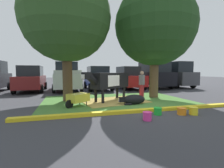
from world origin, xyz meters
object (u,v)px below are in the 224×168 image
Objects in this scene: sedan_blue at (98,78)px; sedan_red at (128,78)px; bucket_pink at (147,116)px; cow_holstein at (109,81)px; suv_dark_grey at (175,75)px; shade_tree_left at (66,17)px; sedan_silver at (31,79)px; person_handler at (142,84)px; pickup_truck_maroon at (67,77)px; wheelbarrow at (78,98)px; bucket_yellow at (194,111)px; bucket_green at (158,111)px; calf_lying at (133,100)px; bucket_orange at (182,111)px; suv_black at (153,75)px; shade_tree_right at (155,26)px.

sedan_blue is 2.79m from sedan_red.
bucket_pink is 0.07× the size of sedan_red.
suv_dark_grey is (8.39, 5.94, 0.18)m from cow_holstein.
shade_tree_left is 3.94m from cow_holstein.
sedan_silver and sedan_blue have the same top height.
person_handler is 0.30× the size of pickup_truck_maroon.
wheelbarrow is at bearing -86.70° from pickup_truck_maroon.
sedan_blue is at bearing -179.76° from suv_dark_grey.
shade_tree_left is 7.34m from bucket_yellow.
pickup_truck_maroon reaches higher than cow_holstein.
sedan_silver is at bearing -173.54° from pickup_truck_maroon.
wheelbarrow is 7.18m from sedan_blue.
sedan_red is at bearing 83.72° from bucket_yellow.
bucket_green is 0.07× the size of sedan_silver.
pickup_truck_maroon is at bearing 112.12° from calf_lying.
sedan_silver is 5.35m from sedan_blue.
bucket_orange is at bearing -81.63° from sedan_blue.
shade_tree_left is 19.61× the size of bucket_orange.
suv_black is (3.67, 9.29, 1.12)m from bucket_yellow.
shade_tree_right is 5.80m from bucket_orange.
suv_black reaches higher than bucket_yellow.
bucket_orange is 9.24m from sedan_red.
wheelbarrow is 8.33m from sedan_red.
suv_black reaches higher than bucket_pink.
suv_dark_grey is (10.51, 5.29, -3.09)m from shade_tree_left.
sedan_red is (8.14, -0.12, 0.00)m from sedan_silver.
shade_tree_left is at bearing -90.05° from pickup_truck_maroon.
shade_tree_left is at bearing 178.94° from shade_tree_right.
calf_lying is 0.30× the size of sedan_blue.
person_handler is 5.25× the size of bucket_green.
shade_tree_left reaches higher than bucket_orange.
sedan_blue is (-1.48, 5.70, 0.12)m from person_handler.
sedan_silver is (-5.73, 7.03, 0.75)m from calf_lying.
pickup_truck_maroon is (-3.96, 9.52, 0.98)m from bucket_orange.
wheelbarrow is at bearing -107.85° from sedan_blue.
bucket_pink is at bearing -169.10° from bucket_orange.
calf_lying is at bearing -125.92° from suv_black.
suv_dark_grey reaches higher than sedan_red.
cow_holstein is at bearing 118.94° from bucket_orange.
sedan_blue reaches higher than wheelbarrow.
pickup_truck_maroon is at bearing 175.39° from sedan_red.
shade_tree_left is 1.51× the size of sedan_blue.
suv_black reaches higher than pickup_truck_maroon.
sedan_red reaches higher than cow_holstein.
bucket_pink is at bearing -107.59° from sedan_red.
suv_dark_grey reaches higher than cow_holstein.
sedan_blue reaches higher than bucket_pink.
calf_lying is 2.54m from bucket_pink.
bucket_green is (3.12, -3.77, -4.22)m from shade_tree_left.
person_handler is (1.97, 0.20, -0.23)m from cow_holstein.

